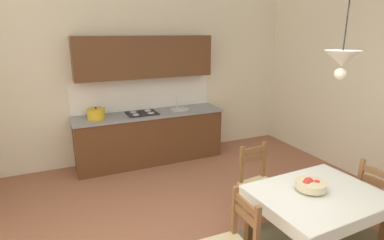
% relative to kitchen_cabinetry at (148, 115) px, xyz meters
% --- Properties ---
extents(wall_back, '(6.43, 0.12, 4.05)m').
position_rel_kitchen_cabinetry_xyz_m(wall_back, '(-0.04, 0.33, 1.17)').
color(wall_back, beige).
rests_on(wall_back, ground_plane).
extents(kitchen_cabinetry, '(2.59, 0.63, 2.20)m').
position_rel_kitchen_cabinetry_xyz_m(kitchen_cabinetry, '(0.00, 0.00, 0.00)').
color(kitchen_cabinetry, '#56331C').
rests_on(kitchen_cabinetry, ground_plane).
extents(dining_table, '(1.26, 1.00, 0.75)m').
position_rel_kitchen_cabinetry_xyz_m(dining_table, '(0.77, -3.18, -0.24)').
color(dining_table, brown).
rests_on(dining_table, ground_plane).
extents(dining_chair_window_side, '(0.47, 0.47, 0.93)m').
position_rel_kitchen_cabinetry_xyz_m(dining_chair_window_side, '(1.67, -3.22, -0.41)').
color(dining_chair_window_side, '#D1BC89').
rests_on(dining_chair_window_side, ground_plane).
extents(dining_chair_kitchen_side, '(0.46, 0.46, 0.93)m').
position_rel_kitchen_cabinetry_xyz_m(dining_chair_kitchen_side, '(0.73, -2.30, -0.41)').
color(dining_chair_kitchen_side, '#D1BC89').
rests_on(dining_chair_kitchen_side, ground_plane).
extents(fruit_bowl, '(0.30, 0.30, 0.12)m').
position_rel_kitchen_cabinetry_xyz_m(fruit_bowl, '(0.73, -3.11, -0.04)').
color(fruit_bowl, beige).
rests_on(fruit_bowl, dining_table).
extents(pendant_lamp, '(0.32, 0.32, 0.80)m').
position_rel_kitchen_cabinetry_xyz_m(pendant_lamp, '(0.92, -3.13, 1.18)').
color(pendant_lamp, black).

